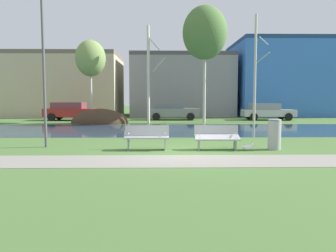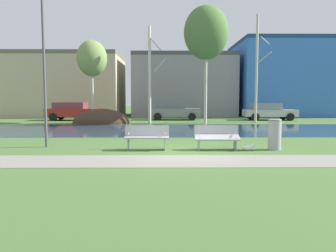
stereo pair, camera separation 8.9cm
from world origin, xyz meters
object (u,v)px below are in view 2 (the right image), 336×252
at_px(bench_left, 147,137).
at_px(parked_sedan_second_grey, 174,111).
at_px(seagull, 248,147).
at_px(streetlamp, 43,38).
at_px(parked_van_nearest_red, 74,111).
at_px(bench_right, 217,137).
at_px(parked_hatch_third_silver, 268,111).
at_px(trash_bin, 275,134).

height_order(bench_left, parked_sedan_second_grey, parked_sedan_second_grey).
height_order(seagull, streetlamp, streetlamp).
relative_size(bench_left, parked_van_nearest_red, 0.34).
bearing_deg(seagull, bench_right, 163.89).
xyz_separation_m(parked_van_nearest_red, parked_hatch_third_silver, (16.55, 0.12, -0.04)).
distance_m(streetlamp, parked_hatch_third_silver, 20.71).
xyz_separation_m(streetlamp, parked_sedan_second_grey, (5.29, 15.86, -3.30)).
bearing_deg(parked_van_nearest_red, bench_right, -59.15).
bearing_deg(parked_hatch_third_silver, parked_van_nearest_red, -179.60).
bearing_deg(bench_left, parked_van_nearest_red, 113.72).
xyz_separation_m(bench_right, streetlamp, (-6.39, 0.68, 3.61)).
bearing_deg(bench_right, trash_bin, -1.51).
bearing_deg(trash_bin, streetlamp, 175.04).
xyz_separation_m(bench_right, parked_sedan_second_grey, (-1.10, 16.53, 0.30)).
xyz_separation_m(trash_bin, parked_van_nearest_red, (-11.65, 16.08, 0.23)).
xyz_separation_m(bench_left, seagull, (3.60, -0.31, -0.34)).
height_order(seagull, parked_van_nearest_red, parked_van_nearest_red).
xyz_separation_m(parked_van_nearest_red, parked_sedan_second_grey, (8.48, 0.51, -0.02)).
height_order(seagull, parked_hatch_third_silver, parked_hatch_third_silver).
bearing_deg(bench_right, parked_sedan_second_grey, 93.80).
bearing_deg(parked_sedan_second_grey, trash_bin, -79.18).
relative_size(seagull, parked_van_nearest_red, 0.10).
height_order(trash_bin, parked_van_nearest_red, parked_van_nearest_red).
xyz_separation_m(bench_left, parked_hatch_third_silver, (9.51, 16.14, 0.28)).
height_order(bench_left, parked_van_nearest_red, parked_van_nearest_red).
xyz_separation_m(seagull, parked_van_nearest_red, (-10.64, 16.34, 0.67)).
bearing_deg(trash_bin, parked_hatch_third_silver, 73.17).
bearing_deg(trash_bin, bench_left, 179.32).
bearing_deg(bench_left, parked_sedan_second_grey, 85.04).
xyz_separation_m(trash_bin, streetlamp, (-8.46, 0.73, 3.51)).
height_order(bench_right, seagull, bench_right).
distance_m(seagull, parked_van_nearest_red, 19.51).
height_order(trash_bin, streetlamp, streetlamp).
bearing_deg(bench_left, streetlamp, 170.01).
distance_m(bench_left, seagull, 3.63).
distance_m(bench_left, streetlamp, 5.32).
xyz_separation_m(bench_right, parked_van_nearest_red, (-9.57, 16.03, 0.33)).
height_order(parked_van_nearest_red, parked_sedan_second_grey, parked_van_nearest_red).
xyz_separation_m(seagull, streetlamp, (-7.46, 0.99, 3.95)).
distance_m(bench_right, parked_hatch_third_silver, 17.59).
bearing_deg(parked_hatch_third_silver, bench_right, -113.36).
height_order(parked_van_nearest_red, parked_hatch_third_silver, parked_van_nearest_red).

